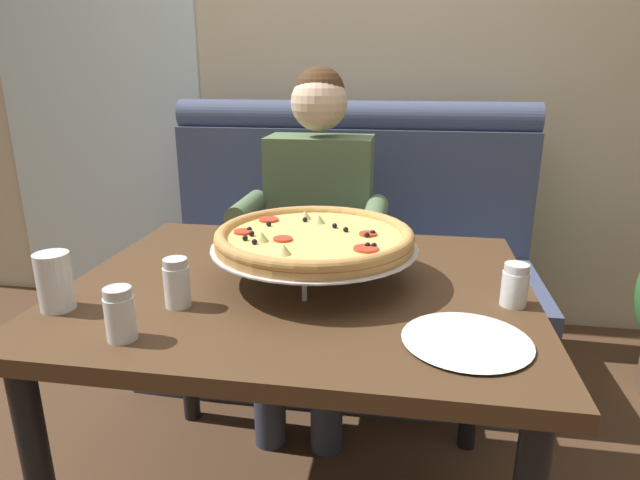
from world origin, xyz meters
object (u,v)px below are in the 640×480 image
dining_table (300,314)px  shaker_oregano (177,286)px  booth_bench (343,276)px  drinking_glass (55,285)px  pizza (314,238)px  patio_chair (155,182)px  shaker_parmesan (514,288)px  shaker_pepper_flakes (120,318)px  plate_near_left (467,338)px  diner_main (315,223)px

dining_table → shaker_oregano: size_ratio=10.08×
booth_bench → shaker_oregano: size_ratio=14.10×
dining_table → drinking_glass: bearing=-154.2°
pizza → shaker_oregano: (-0.28, -0.21, -0.06)m
patio_chair → pizza: bearing=-55.1°
shaker_parmesan → booth_bench: bearing=117.2°
pizza → shaker_pepper_flakes: size_ratio=4.74×
plate_near_left → diner_main: bearing=116.6°
plate_near_left → dining_table: bearing=146.3°
shaker_oregano → shaker_parmesan: 0.77m
shaker_pepper_flakes → pizza: bearing=49.7°
shaker_oregano → plate_near_left: (0.64, -0.07, -0.04)m
plate_near_left → shaker_parmesan: bearing=58.9°
dining_table → shaker_parmesan: size_ratio=11.49×
dining_table → drinking_glass: drinking_glass is taller
pizza → shaker_parmesan: (0.48, -0.08, -0.07)m
dining_table → diner_main: (-0.08, 0.67, 0.06)m
shaker_parmesan → drinking_glass: (-1.02, -0.19, 0.01)m
dining_table → shaker_parmesan: 0.53m
booth_bench → drinking_glass: booth_bench is taller
shaker_parmesan → patio_chair: 2.97m
plate_near_left → patio_chair: size_ratio=0.30×
diner_main → patio_chair: bearing=132.8°
booth_bench → diner_main: 0.42m
diner_main → shaker_parmesan: bearing=-51.2°
diner_main → plate_near_left: 1.04m
pizza → shaker_pepper_flakes: pizza is taller
diner_main → plate_near_left: bearing=-63.4°
pizza → plate_near_left: size_ratio=2.03×
drinking_glass → dining_table: bearing=25.8°
pizza → shaker_pepper_flakes: bearing=-130.3°
diner_main → plate_near_left: diner_main is taller
diner_main → shaker_oregano: (-0.17, -0.86, 0.08)m
booth_bench → shaker_pepper_flakes: booth_bench is taller
pizza → shaker_parmesan: 0.49m
drinking_glass → patio_chair: (-0.94, 2.40, -0.28)m
diner_main → drinking_glass: size_ratio=9.65×
pizza → dining_table: bearing=-141.1°
booth_bench → diner_main: bearing=-106.0°
shaker_oregano → shaker_parmesan: size_ratio=1.14×
shaker_pepper_flakes → booth_bench: bearing=77.3°
pizza → diner_main: bearing=99.6°
booth_bench → pizza: size_ratio=3.08×
shaker_oregano → booth_bench: bearing=77.6°
patio_chair → shaker_parmesan: bearing=-48.4°
booth_bench → pizza: (0.03, -0.91, 0.46)m
booth_bench → diner_main: diner_main is taller
booth_bench → drinking_glass: (-0.51, -1.18, 0.40)m
plate_near_left → patio_chair: (-1.84, 2.41, -0.23)m
dining_table → patio_chair: (-1.45, 2.15, -0.13)m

